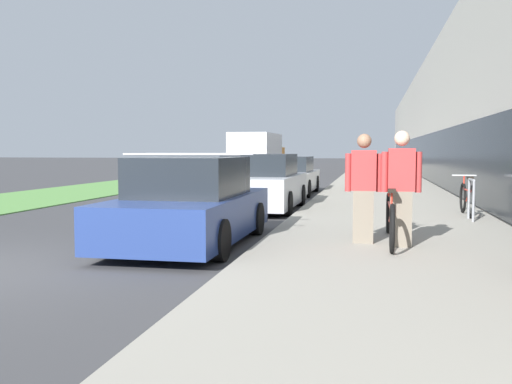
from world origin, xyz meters
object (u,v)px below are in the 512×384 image
Objects in this scene: tandem_bicycle at (390,218)px; parked_sedan_curbside at (191,205)px; moving_truck at (258,154)px; vintage_roadster_curbside at (261,184)px; person_bystander at (364,188)px; cruiser_bike_nearest at (467,199)px; person_rider at (401,189)px; parked_sedan_far at (289,177)px; bike_rack_hoop at (471,195)px.

parked_sedan_curbside is at bearing 179.70° from tandem_bicycle.
vintage_roadster_curbside is at bearing -78.44° from moving_truck.
person_bystander reaches higher than cruiser_bike_nearest.
tandem_bicycle is at bearing -74.41° from moving_truck.
person_rider reaches higher than tandem_bicycle.
parked_sedan_far reaches higher than cruiser_bike_nearest.
vintage_roadster_curbside is 0.59× the size of moving_truck.
bike_rack_hoop is (1.69, 3.17, 0.14)m from tandem_bicycle.
moving_truck is (-4.16, 15.14, 0.72)m from parked_sedan_far.
tandem_bicycle is 11.69m from parked_sedan_far.
parked_sedan_far is (0.00, 11.23, -0.04)m from parked_sedan_curbside.
cruiser_bike_nearest is at bearing -67.80° from moving_truck.
cruiser_bike_nearest is at bearing 66.75° from tandem_bicycle.
person_rider reaches higher than cruiser_bike_nearest.
person_bystander is at bearing -2.52° from parked_sedan_curbside.
person_rider is 3.85m from bike_rack_hoop.
cruiser_bike_nearest is 0.41× the size of parked_sedan_curbside.
person_bystander reaches higher than parked_sedan_far.
parked_sedan_far is at bearing -74.63° from moving_truck.
cruiser_bike_nearest is (0.06, 0.89, -0.14)m from bike_rack_hoop.
person_rider is 3.38m from parked_sedan_curbside.
person_bystander reaches higher than vintage_roadster_curbside.
parked_sedan_curbside is at bearing 173.83° from person_rider.
vintage_roadster_curbside reaches higher than tandem_bicycle.
cruiser_bike_nearest is at bearing 39.27° from parked_sedan_curbside.
parked_sedan_far is at bearing 106.09° from person_rider.
parked_sedan_far is (-4.95, 7.18, 0.10)m from cruiser_bike_nearest.
moving_truck reaches higher than parked_sedan_curbside.
bike_rack_hoop is 5.45m from vintage_roadster_curbside.
cruiser_bike_nearest is (2.15, 4.17, -0.47)m from person_bystander.
tandem_bicycle is 0.56× the size of parked_sedan_far.
person_rider is at bearing -6.17° from parked_sedan_curbside.
bike_rack_hoop is at bearing 32.79° from parked_sedan_curbside.
parked_sedan_curbside is 0.57× the size of moving_truck.
parked_sedan_curbside is 0.98× the size of vintage_roadster_curbside.
cruiser_bike_nearest is at bearing 62.74° from person_bystander.
vintage_roadster_curbside is (-4.88, 1.64, 0.16)m from cruiser_bike_nearest.
person_bystander is 4.71m from cruiser_bike_nearest.
moving_truck is at bearing 104.72° from person_bystander.
person_rider is 12.07m from parked_sedan_far.
parked_sedan_curbside is 0.90× the size of parked_sedan_far.
parked_sedan_far is (-3.20, 11.24, 0.10)m from tandem_bicycle.
parked_sedan_curbside reaches higher than tandem_bicycle.
parked_sedan_curbside reaches higher than parked_sedan_far.
moving_truck is (-9.11, 22.32, 0.82)m from cruiser_bike_nearest.
parked_sedan_far is at bearing 89.99° from parked_sedan_curbside.
cruiser_bike_nearest is 0.24× the size of moving_truck.
vintage_roadster_curbside reaches higher than cruiser_bike_nearest.
cruiser_bike_nearest is (1.75, 4.06, -0.00)m from tandem_bicycle.
vintage_roadster_curbside is at bearing 118.79° from tandem_bicycle.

